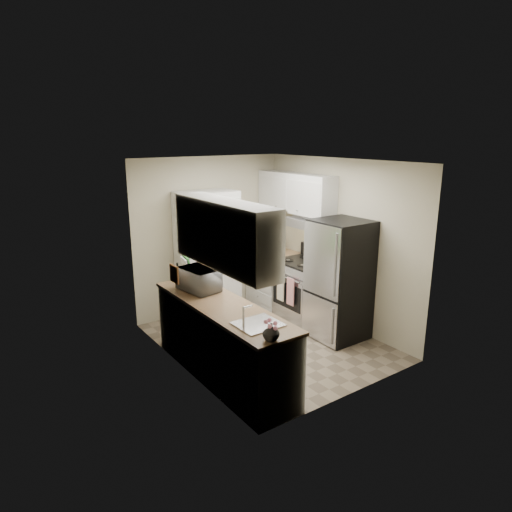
% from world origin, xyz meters
% --- Properties ---
extents(ground, '(3.20, 3.20, 0.00)m').
position_xyz_m(ground, '(0.00, 0.00, 0.00)').
color(ground, '#7A6B56').
rests_on(ground, ground).
extents(room_shell, '(2.64, 3.24, 2.52)m').
position_xyz_m(room_shell, '(-0.02, -0.01, 1.63)').
color(room_shell, beige).
rests_on(room_shell, ground).
extents(pantry_cabinet, '(0.90, 0.55, 2.00)m').
position_xyz_m(pantry_cabinet, '(-0.20, 1.32, 1.00)').
color(pantry_cabinet, silver).
rests_on(pantry_cabinet, ground).
extents(base_cabinet_left, '(0.60, 2.30, 0.88)m').
position_xyz_m(base_cabinet_left, '(-0.99, -0.43, 0.44)').
color(base_cabinet_left, silver).
rests_on(base_cabinet_left, ground).
extents(countertop_left, '(0.63, 2.33, 0.04)m').
position_xyz_m(countertop_left, '(-0.99, -0.43, 0.90)').
color(countertop_left, '#846647').
rests_on(countertop_left, base_cabinet_left).
extents(base_cabinet_right, '(0.60, 0.80, 0.88)m').
position_xyz_m(base_cabinet_right, '(0.99, 1.19, 0.44)').
color(base_cabinet_right, silver).
rests_on(base_cabinet_right, ground).
extents(countertop_right, '(0.63, 0.83, 0.04)m').
position_xyz_m(countertop_right, '(0.99, 1.19, 0.90)').
color(countertop_right, '#846647').
rests_on(countertop_right, base_cabinet_right).
extents(electric_range, '(0.71, 0.78, 1.13)m').
position_xyz_m(electric_range, '(0.97, 0.39, 0.48)').
color(electric_range, '#B7B7BC').
rests_on(electric_range, ground).
extents(refrigerator, '(0.70, 0.72, 1.70)m').
position_xyz_m(refrigerator, '(0.94, -0.41, 0.85)').
color(refrigerator, '#B7B7BC').
rests_on(refrigerator, ground).
extents(microwave, '(0.43, 0.57, 0.29)m').
position_xyz_m(microwave, '(-0.97, 0.15, 1.06)').
color(microwave, silver).
rests_on(microwave, countertop_left).
extents(wine_bottle, '(0.08, 0.08, 0.30)m').
position_xyz_m(wine_bottle, '(-1.14, 0.42, 1.07)').
color(wine_bottle, black).
rests_on(wine_bottle, countertop_left).
extents(flower_vase, '(0.18, 0.18, 0.17)m').
position_xyz_m(flower_vase, '(-1.10, -1.52, 1.01)').
color(flower_vase, silver).
rests_on(flower_vase, countertop_left).
extents(cutting_board, '(0.07, 0.27, 0.33)m').
position_xyz_m(cutting_board, '(-0.89, 0.62, 1.09)').
color(cutting_board, '#358D39').
rests_on(cutting_board, countertop_left).
extents(toaster_oven, '(0.31, 0.39, 0.22)m').
position_xyz_m(toaster_oven, '(0.95, 1.26, 1.03)').
color(toaster_oven, '#ACACB1').
rests_on(toaster_oven, countertop_right).
extents(fruit_basket, '(0.26, 0.26, 0.10)m').
position_xyz_m(fruit_basket, '(0.96, 1.27, 1.19)').
color(fruit_basket, orange).
rests_on(fruit_basket, toaster_oven).
extents(kitchen_mat, '(0.60, 0.78, 0.01)m').
position_xyz_m(kitchen_mat, '(0.05, 0.60, 0.01)').
color(kitchen_mat, tan).
rests_on(kitchen_mat, ground).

